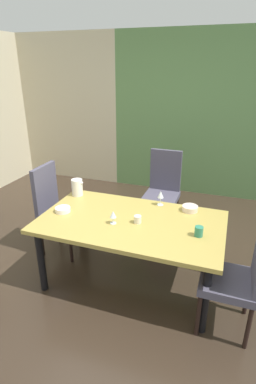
# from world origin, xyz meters

# --- Properties ---
(ground_plane) EXTENTS (5.86, 5.28, 0.02)m
(ground_plane) POSITION_xyz_m (0.00, 0.00, -0.01)
(ground_plane) COLOR #32261C
(back_panel_interior) EXTENTS (2.01, 0.10, 2.60)m
(back_panel_interior) POSITION_xyz_m (-1.93, 2.59, 1.30)
(back_panel_interior) COLOR beige
(back_panel_interior) RESTS_ON ground_plane
(garden_window_panel) EXTENTS (3.85, 0.10, 2.60)m
(garden_window_panel) POSITION_xyz_m (1.01, 2.59, 1.30)
(garden_window_panel) COLOR #5C854E
(garden_window_panel) RESTS_ON ground_plane
(dining_table) EXTENTS (1.75, 1.02, 0.71)m
(dining_table) POSITION_xyz_m (0.24, -0.05, 0.64)
(dining_table) COLOR #AD9546
(dining_table) RESTS_ON ground_plane
(chair_head_far) EXTENTS (0.44, 0.45, 1.05)m
(chair_head_far) POSITION_xyz_m (0.26, 1.23, 0.56)
(chair_head_far) COLOR #4A4758
(chair_head_far) RESTS_ON ground_plane
(chair_left_far) EXTENTS (0.44, 0.44, 1.05)m
(chair_left_far) POSITION_xyz_m (-0.78, 0.22, 0.56)
(chair_left_far) COLOR #4A4758
(chair_left_far) RESTS_ON ground_plane
(chair_right_near) EXTENTS (0.44, 0.44, 0.96)m
(chair_right_near) POSITION_xyz_m (1.25, -0.33, 0.53)
(chair_right_near) COLOR #4A4758
(chair_right_near) RESTS_ON ground_plane
(wine_glass_right) EXTENTS (0.06, 0.06, 0.13)m
(wine_glass_right) POSITION_xyz_m (0.11, -0.17, 0.80)
(wine_glass_right) COLOR silver
(wine_glass_right) RESTS_ON dining_table
(wine_glass_near_window) EXTENTS (0.07, 0.07, 0.16)m
(wine_glass_near_window) POSITION_xyz_m (0.43, 0.37, 0.83)
(wine_glass_near_window) COLOR silver
(wine_glass_near_window) RESTS_ON dining_table
(serving_bowl_east) EXTENTS (0.15, 0.15, 0.05)m
(serving_bowl_east) POSITION_xyz_m (-0.46, -0.11, 0.73)
(serving_bowl_east) COLOR white
(serving_bowl_east) RESTS_ON dining_table
(serving_bowl_corner) EXTENTS (0.16, 0.16, 0.05)m
(serving_bowl_corner) POSITION_xyz_m (0.74, 0.33, 0.74)
(serving_bowl_corner) COLOR beige
(serving_bowl_corner) RESTS_ON dining_table
(cup_front) EXTENTS (0.07, 0.07, 0.07)m
(cup_front) POSITION_xyz_m (0.32, -0.08, 0.75)
(cup_front) COLOR beige
(cup_front) RESTS_ON dining_table
(cup_north) EXTENTS (0.07, 0.07, 0.09)m
(cup_north) POSITION_xyz_m (0.89, -0.13, 0.76)
(cup_north) COLOR #2D7C5F
(cup_north) RESTS_ON dining_table
(pitcher_left) EXTENTS (0.14, 0.12, 0.19)m
(pitcher_left) POSITION_xyz_m (-0.52, 0.31, 0.81)
(pitcher_left) COLOR white
(pitcher_left) RESTS_ON dining_table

